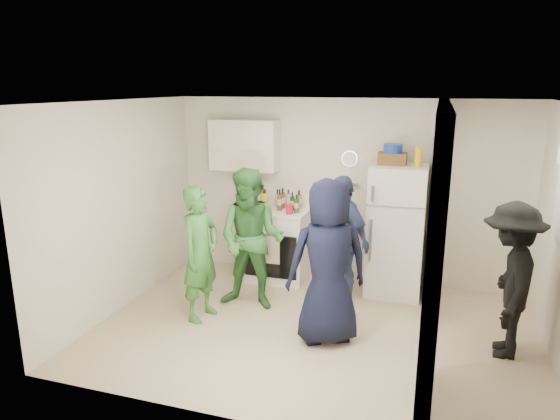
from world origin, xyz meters
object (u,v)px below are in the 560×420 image
at_px(wicker_basket, 392,159).
at_px(person_nook, 510,280).
at_px(person_green_left, 201,254).
at_px(stove, 278,244).
at_px(blue_bowl, 393,148).
at_px(yellow_cup_stack_top, 418,157).
at_px(person_green_center, 252,240).
at_px(person_navy, 328,262).
at_px(person_denim, 341,239).
at_px(fridge, 396,231).

relative_size(wicker_basket, person_nook, 0.22).
bearing_deg(person_green_left, stove, -7.88).
xyz_separation_m(blue_bowl, person_green_left, (-1.97, -1.47, -1.11)).
height_order(yellow_cup_stack_top, person_green_left, yellow_cup_stack_top).
xyz_separation_m(person_green_center, person_navy, (1.05, -0.54, 0.02)).
relative_size(stove, person_denim, 0.62).
distance_m(fridge, person_denim, 0.76).
height_order(wicker_basket, person_green_center, wicker_basket).
bearing_deg(person_navy, wicker_basket, -134.36).
bearing_deg(blue_bowl, wicker_basket, 0.00).
height_order(yellow_cup_stack_top, person_navy, yellow_cup_stack_top).
height_order(wicker_basket, person_green_left, wicker_basket).
relative_size(person_green_center, person_nook, 1.09).
xyz_separation_m(fridge, person_navy, (-0.57, -1.51, 0.04)).
xyz_separation_m(fridge, person_green_center, (-1.62, -0.96, 0.02)).
height_order(person_green_left, person_nook, person_nook).
bearing_deg(wicker_basket, person_denim, -138.79).
distance_m(fridge, blue_bowl, 1.06).
relative_size(fridge, person_nook, 1.07).
bearing_deg(fridge, person_navy, -110.68).
distance_m(stove, person_navy, 1.89).
relative_size(person_green_center, person_denim, 1.07).
bearing_deg(person_denim, blue_bowl, 80.70).
height_order(person_green_center, person_denim, person_green_center).
bearing_deg(person_denim, fridge, 72.87).
xyz_separation_m(wicker_basket, person_nook, (1.31, -1.29, -0.97)).
distance_m(fridge, wicker_basket, 0.93).
distance_m(fridge, person_nook, 1.73).
relative_size(person_denim, person_nook, 1.02).
height_order(fridge, person_nook, fridge).
relative_size(fridge, person_green_left, 1.07).
relative_size(blue_bowl, person_denim, 0.15).
bearing_deg(wicker_basket, fridge, -26.57).
distance_m(blue_bowl, person_denim, 1.30).
bearing_deg(wicker_basket, person_nook, -44.56).
height_order(stove, wicker_basket, wicker_basket).
xyz_separation_m(person_green_left, person_denim, (1.44, 1.00, 0.02)).
relative_size(person_navy, person_nook, 1.11).
distance_m(wicker_basket, person_navy, 1.85).
xyz_separation_m(person_navy, person_nook, (1.77, 0.27, -0.09)).
bearing_deg(person_navy, person_green_center, -54.88).
bearing_deg(person_navy, blue_bowl, -134.36).
xyz_separation_m(stove, person_green_center, (-0.02, -0.99, 0.36)).
relative_size(fridge, yellow_cup_stack_top, 6.76).
distance_m(yellow_cup_stack_top, person_navy, 1.86).
bearing_deg(fridge, person_nook, -45.71).
distance_m(blue_bowl, person_navy, 1.91).
xyz_separation_m(wicker_basket, person_green_center, (-1.52, -1.01, -0.90)).
xyz_separation_m(stove, yellow_cup_stack_top, (1.82, -0.13, 1.31)).
bearing_deg(person_green_left, person_nook, -76.60).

